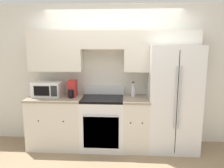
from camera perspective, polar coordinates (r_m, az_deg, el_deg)
name	(u,v)px	position (r m, az deg, el deg)	size (l,w,h in m)	color
ground_plane	(111,155)	(3.94, -0.28, -18.01)	(12.00, 12.00, 0.00)	#937A5B
wall_back	(113,67)	(4.09, 0.36, 4.50)	(8.00, 0.39, 2.60)	silver
lower_cabinets_left	(57,121)	(4.22, -14.25, -9.46)	(0.98, 0.64, 0.93)	silver
lower_cabinets_right	(135,123)	(4.03, 6.15, -10.12)	(0.46, 0.64, 0.93)	silver
oven_range	(103,122)	(4.04, -2.43, -9.94)	(0.76, 0.65, 1.09)	white
refrigerator	(172,98)	(4.03, 15.51, -3.59)	(0.86, 0.75, 1.86)	white
microwave	(48,89)	(4.17, -16.49, -1.26)	(0.50, 0.35, 0.26)	white
bottle	(133,91)	(3.98, 5.51, -1.76)	(0.08, 0.08, 0.27)	silver
coffee_maker	(72,89)	(4.00, -10.36, -1.33)	(0.14, 0.27, 0.30)	#B22323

